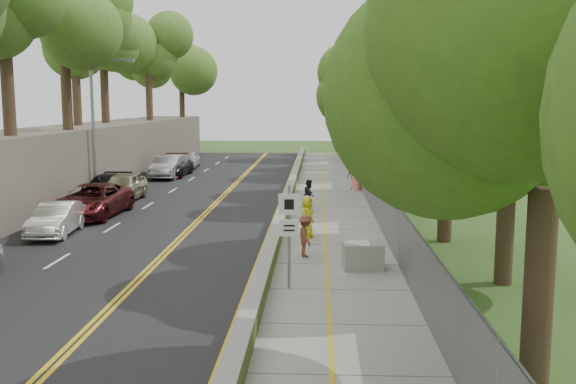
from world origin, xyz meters
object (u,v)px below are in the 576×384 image
(concrete_block, at_px, (363,256))
(person_far, at_px, (355,176))
(painter_0, at_px, (307,217))
(signpost, at_px, (289,226))
(car_1, at_px, (56,219))
(car_2, at_px, (92,201))
(construction_barrel, at_px, (356,183))
(streetlight, at_px, (97,118))

(concrete_block, relative_size, person_far, 0.76)
(concrete_block, relative_size, painter_0, 0.76)
(signpost, height_order, car_1, signpost)
(car_2, height_order, person_far, person_far)
(construction_barrel, bearing_deg, concrete_block, -92.74)
(car_1, bearing_deg, painter_0, -5.46)
(car_2, relative_size, painter_0, 3.29)
(car_1, relative_size, car_2, 0.72)
(streetlight, relative_size, concrete_block, 6.13)
(person_far, bearing_deg, streetlight, -6.39)
(streetlight, relative_size, construction_barrel, 8.48)
(car_2, xyz_separation_m, painter_0, (10.45, -4.41, 0.08))
(car_2, distance_m, person_far, 16.68)
(construction_barrel, distance_m, car_1, 19.51)
(streetlight, distance_m, signpost, 20.72)
(car_1, bearing_deg, person_far, 42.88)
(signpost, distance_m, painter_0, 7.34)
(streetlight, bearing_deg, person_far, 18.30)
(car_2, bearing_deg, person_far, 39.91)
(car_2, bearing_deg, construction_barrel, 39.15)
(construction_barrel, bearing_deg, car_1, -132.98)
(painter_0, relative_size, person_far, 1.00)
(streetlight, height_order, concrete_block, streetlight)
(streetlight, relative_size, signpost, 2.58)
(car_1, relative_size, painter_0, 2.37)
(streetlight, height_order, painter_0, streetlight)
(concrete_block, relative_size, car_2, 0.23)
(car_2, height_order, painter_0, painter_0)
(streetlight, bearing_deg, painter_0, -39.32)
(person_far, bearing_deg, car_2, 12.99)
(streetlight, bearing_deg, car_1, -81.36)
(concrete_block, height_order, car_1, car_1)
(construction_barrel, xyz_separation_m, concrete_block, (-0.92, -19.17, -0.04))
(signpost, relative_size, person_far, 1.80)
(concrete_block, bearing_deg, car_2, 143.44)
(streetlight, distance_m, construction_barrel, 16.01)
(construction_barrel, xyz_separation_m, car_2, (-13.30, -9.99, 0.30))
(signpost, bearing_deg, streetlight, 124.08)
(car_1, distance_m, painter_0, 10.45)
(construction_barrel, distance_m, concrete_block, 19.20)
(signpost, bearing_deg, painter_0, 86.85)
(painter_0, bearing_deg, construction_barrel, 10.58)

